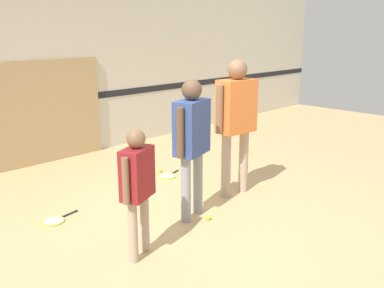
{
  "coord_description": "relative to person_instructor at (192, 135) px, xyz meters",
  "views": [
    {
      "loc": [
        -3.39,
        -3.43,
        2.2
      ],
      "look_at": [
        0.0,
        -0.07,
        0.91
      ],
      "focal_mm": 40.0,
      "sensor_mm": 36.0,
      "label": 1
    }
  ],
  "objects": [
    {
      "name": "ground_plane",
      "position": [
        -0.0,
        0.07,
        -1.02
      ],
      "size": [
        16.0,
        16.0,
        0.0
      ],
      "primitive_type": "plane",
      "color": "tan"
    },
    {
      "name": "wall_back",
      "position": [
        -0.0,
        3.37,
        0.57
      ],
      "size": [
        16.0,
        0.07,
        3.2
      ],
      "color": "beige",
      "rests_on": "ground_plane"
    },
    {
      "name": "wall_panel",
      "position": [
        -0.79,
        3.31,
        -0.16
      ],
      "size": [
        3.37,
        0.05,
        1.73
      ],
      "color": "tan",
      "rests_on": "ground_plane"
    },
    {
      "name": "person_instructor",
      "position": [
        0.0,
        0.0,
        0.0
      ],
      "size": [
        0.61,
        0.38,
        1.66
      ],
      "rotation": [
        0.0,
        0.0,
        0.29
      ],
      "color": "gray",
      "rests_on": "ground_plane"
    },
    {
      "name": "person_student_left",
      "position": [
        -1.03,
        -0.28,
        -0.22
      ],
      "size": [
        0.46,
        0.33,
        1.3
      ],
      "rotation": [
        0.0,
        0.0,
        0.4
      ],
      "color": "tan",
      "rests_on": "ground_plane"
    },
    {
      "name": "person_student_right",
      "position": [
        0.94,
        0.11,
        0.11
      ],
      "size": [
        0.69,
        0.33,
        1.83
      ],
      "rotation": [
        0.0,
        0.0,
        -3.25
      ],
      "color": "tan",
      "rests_on": "ground_plane"
    },
    {
      "name": "racket_spare_on_floor",
      "position": [
        0.78,
        1.29,
        -1.01
      ],
      "size": [
        0.48,
        0.34,
        0.03
      ],
      "rotation": [
        0.0,
        0.0,
        0.26
      ],
      "color": "#C6D838",
      "rests_on": "ground_plane"
    },
    {
      "name": "racket_second_spare",
      "position": [
        -1.24,
        1.07,
        -1.01
      ],
      "size": [
        0.53,
        0.32,
        0.03
      ],
      "rotation": [
        0.0,
        0.0,
        0.17
      ],
      "color": "#C6D838",
      "rests_on": "ground_plane"
    },
    {
      "name": "tennis_ball_near_instructor",
      "position": [
        0.07,
        -0.2,
        -0.99
      ],
      "size": [
        0.07,
        0.07,
        0.07
      ],
      "primitive_type": "sphere",
      "color": "#CCE038",
      "rests_on": "ground_plane"
    },
    {
      "name": "tennis_ball_by_spare_racket",
      "position": [
        0.82,
        1.53,
        -0.99
      ],
      "size": [
        0.07,
        0.07,
        0.07
      ],
      "primitive_type": "sphere",
      "color": "#CCE038",
      "rests_on": "ground_plane"
    }
  ]
}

